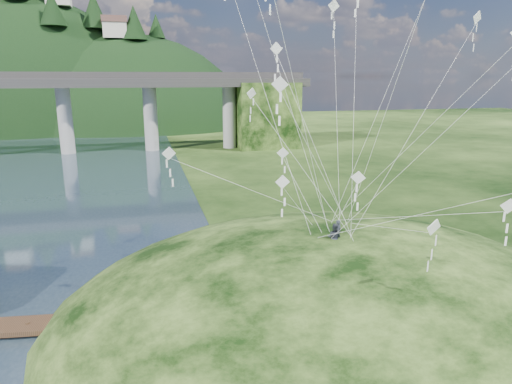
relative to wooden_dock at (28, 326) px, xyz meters
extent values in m
plane|color=black|center=(9.84, -4.37, -0.37)|extent=(320.00, 320.00, 0.00)
ellipsoid|color=black|center=(17.84, -2.37, -1.87)|extent=(36.00, 32.00, 13.00)
cylinder|color=#999590|center=(-6.66, 65.63, 6.13)|extent=(2.60, 2.60, 13.00)
cylinder|color=#999590|center=(8.84, 65.63, 6.13)|extent=(2.60, 2.60, 13.00)
cylinder|color=#999590|center=(24.34, 65.63, 6.13)|extent=(2.60, 2.60, 13.00)
cube|color=black|center=(31.84, 65.63, 6.13)|extent=(12.00, 11.00, 13.00)
ellipsoid|color=black|center=(-30.16, 121.63, -6.37)|extent=(96.00, 68.00, 88.00)
ellipsoid|color=black|center=(4.84, 113.63, -10.37)|extent=(76.00, 56.00, 72.00)
cone|color=black|center=(-12.61, 102.71, 30.21)|extent=(6.47, 6.47, 8.51)
cone|color=black|center=(-3.38, 109.62, 30.86)|extent=(7.13, 7.13, 9.38)
cone|color=black|center=(6.72, 104.66, 27.50)|extent=(6.56, 6.56, 8.63)
cone|color=black|center=(12.61, 110.26, 27.31)|extent=(4.88, 4.88, 6.42)
cube|color=beige|center=(1.84, 105.63, 25.51)|extent=(6.00, 5.00, 4.00)
cube|color=brown|center=(1.84, 105.63, 28.21)|extent=(6.40, 5.40, 1.60)
cube|color=#332014|center=(0.00, 0.00, 0.01)|extent=(12.05, 3.33, 0.30)
cylinder|color=#332014|center=(0.00, 0.00, -0.20)|extent=(0.26, 0.26, 0.85)
cylinder|color=#332014|center=(2.53, -0.32, -0.20)|extent=(0.26, 0.26, 0.85)
cylinder|color=#332014|center=(5.06, -0.63, -0.20)|extent=(0.26, 0.26, 0.85)
imported|color=#262A33|center=(18.16, -1.50, 5.38)|extent=(0.62, 0.47, 1.52)
imported|color=#262A33|center=(17.56, -2.40, 5.50)|extent=(1.07, 1.05, 1.74)
cube|color=silver|center=(13.74, -3.61, 13.42)|extent=(0.81, 0.34, 0.82)
cube|color=silver|center=(13.74, -3.61, 12.82)|extent=(0.11, 0.03, 0.49)
cube|color=silver|center=(13.74, -3.61, 12.22)|extent=(0.11, 0.03, 0.49)
cube|color=silver|center=(13.74, -3.61, 11.62)|extent=(0.11, 0.03, 0.49)
cube|color=silver|center=(27.60, 0.02, 17.34)|extent=(0.79, 0.33, 0.82)
cube|color=silver|center=(27.60, 0.02, 16.75)|extent=(0.10, 0.08, 0.48)
cube|color=silver|center=(27.60, 0.02, 16.16)|extent=(0.10, 0.08, 0.48)
cube|color=silver|center=(27.60, 0.02, 15.57)|extent=(0.10, 0.08, 0.48)
cube|color=silver|center=(20.10, 4.94, 18.44)|extent=(0.87, 0.22, 0.86)
cube|color=silver|center=(20.10, 4.94, 17.83)|extent=(0.11, 0.06, 0.50)
cube|color=silver|center=(20.10, 4.94, 17.21)|extent=(0.11, 0.06, 0.50)
cube|color=silver|center=(20.10, 4.94, 16.60)|extent=(0.11, 0.06, 0.50)
cube|color=silver|center=(21.60, 4.64, 18.59)|extent=(0.11, 0.07, 0.52)
cube|color=silver|center=(21.60, 4.64, 17.96)|extent=(0.11, 0.07, 0.52)
cube|color=silver|center=(15.24, 0.49, 9.28)|extent=(0.74, 0.24, 0.73)
cube|color=silver|center=(15.24, 0.49, 8.75)|extent=(0.10, 0.03, 0.43)
cube|color=silver|center=(15.24, 0.49, 8.23)|extent=(0.10, 0.03, 0.43)
cube|color=silver|center=(15.24, 0.49, 7.70)|extent=(0.10, 0.03, 0.43)
cube|color=silver|center=(19.31, -9.05, 7.30)|extent=(0.85, 0.29, 0.85)
cube|color=silver|center=(19.31, -9.05, 6.69)|extent=(0.11, 0.08, 0.50)
cube|color=silver|center=(19.31, -9.05, 6.07)|extent=(0.11, 0.08, 0.50)
cube|color=silver|center=(19.31, -9.05, 5.46)|extent=(0.11, 0.08, 0.50)
cube|color=silver|center=(16.02, 4.74, 15.60)|extent=(0.72, 0.60, 0.88)
cube|color=silver|center=(16.02, 4.74, 14.97)|extent=(0.11, 0.07, 0.52)
cube|color=silver|center=(16.02, 4.74, 14.34)|extent=(0.11, 0.07, 0.52)
cube|color=silver|center=(16.02, 4.74, 13.71)|extent=(0.11, 0.07, 0.52)
cube|color=silver|center=(19.47, -1.26, 7.88)|extent=(0.79, 0.47, 0.86)
cube|color=silver|center=(19.47, -1.26, 7.26)|extent=(0.12, 0.05, 0.51)
cube|color=silver|center=(19.47, -1.26, 6.64)|extent=(0.12, 0.05, 0.51)
cube|color=silver|center=(19.47, -1.26, 6.02)|extent=(0.12, 0.05, 0.51)
cube|color=silver|center=(14.91, 7.27, 12.60)|extent=(0.80, 0.39, 0.84)
cube|color=silver|center=(14.91, 7.27, 12.00)|extent=(0.10, 0.09, 0.50)
cube|color=silver|center=(14.91, 7.27, 11.39)|extent=(0.10, 0.09, 0.50)
cube|color=silver|center=(14.91, 7.27, 10.78)|extent=(0.10, 0.09, 0.50)
cube|color=silver|center=(12.05, -7.52, 16.35)|extent=(0.09, 0.06, 0.39)
cube|color=silver|center=(8.42, 0.79, 9.48)|extent=(0.82, 0.25, 0.81)
cube|color=silver|center=(8.42, 0.79, 8.89)|extent=(0.10, 0.07, 0.48)
cube|color=silver|center=(8.42, 0.79, 8.30)|extent=(0.10, 0.07, 0.48)
cube|color=silver|center=(8.42, 0.79, 7.71)|extent=(0.10, 0.07, 0.48)
cube|color=silver|center=(14.20, -2.84, 8.27)|extent=(0.81, 0.18, 0.80)
cube|color=silver|center=(14.20, -2.84, 7.70)|extent=(0.11, 0.03, 0.47)
cube|color=silver|center=(14.20, -2.84, 7.13)|extent=(0.11, 0.03, 0.47)
cube|color=silver|center=(14.20, -2.84, 6.56)|extent=(0.11, 0.03, 0.47)
cube|color=silver|center=(23.28, -8.95, 7.97)|extent=(0.76, 0.30, 0.78)
cube|color=silver|center=(23.28, -8.95, 7.41)|extent=(0.10, 0.03, 0.46)
cube|color=silver|center=(23.28, -8.95, 6.84)|extent=(0.10, 0.03, 0.46)
cube|color=silver|center=(23.28, -8.95, 6.28)|extent=(0.10, 0.03, 0.46)
camera|label=1|loc=(6.96, -25.77, 13.80)|focal=32.00mm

